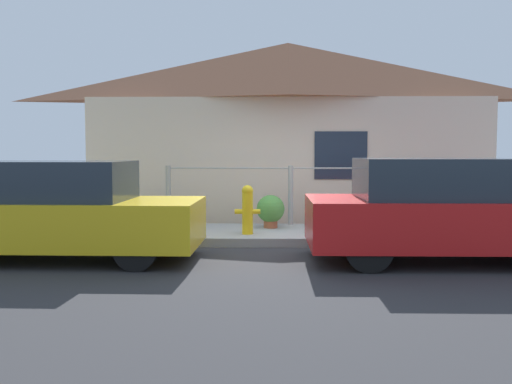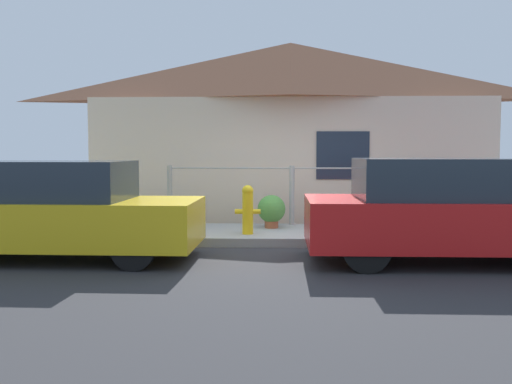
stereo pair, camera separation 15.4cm
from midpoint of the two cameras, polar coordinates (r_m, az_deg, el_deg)
name	(u,v)px [view 1 (the left image)]	position (r m, az deg, el deg)	size (l,w,h in m)	color
ground_plane	(294,248)	(9.44, 3.39, -5.60)	(60.00, 60.00, 0.00)	#2D2D30
sidewalk	(292,235)	(10.39, 3.21, -4.28)	(24.00, 1.96, 0.15)	#9E9E99
house	(288,80)	(13.10, 2.89, 11.09)	(9.02, 2.23, 4.03)	beige
fence	(291,192)	(11.14, 3.09, -0.03)	(4.90, 0.10, 1.16)	#999993
car_left	(62,212)	(8.79, -19.30, -1.87)	(3.94, 1.71, 1.45)	gold
car_right	(443,211)	(8.56, 17.69, -1.81)	(3.93, 1.74, 1.49)	red
fire_hydrant	(247,208)	(9.88, -1.30, -1.66)	(0.45, 0.20, 0.85)	yellow
potted_plant_near_hydrant	(271,210)	(10.69, 1.06, -1.80)	(0.52, 0.52, 0.62)	#9E5638
potted_plant_by_fence	(100,211)	(11.19, -15.71, -1.81)	(0.44, 0.44, 0.57)	brown
potted_plant_corner	(403,209)	(10.95, 14.11, -1.69)	(0.56, 0.56, 0.66)	brown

